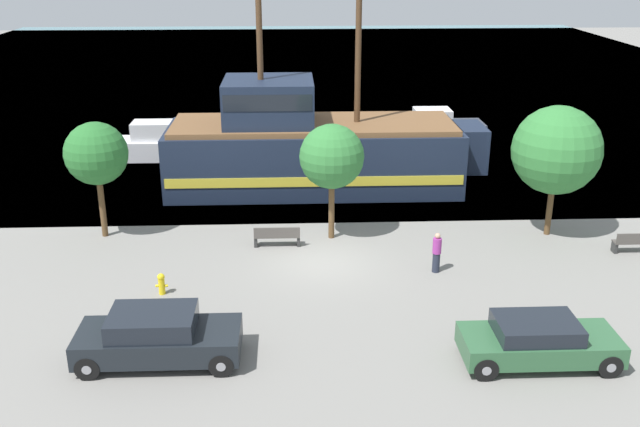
% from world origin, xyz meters
% --- Properties ---
extents(ground_plane, '(160.00, 160.00, 0.00)m').
position_xyz_m(ground_plane, '(0.00, 0.00, 0.00)').
color(ground_plane, gray).
extents(water_surface, '(80.00, 80.00, 0.00)m').
position_xyz_m(water_surface, '(0.00, 44.00, 0.00)').
color(water_surface, slate).
rests_on(water_surface, ground).
extents(pirate_ship, '(15.31, 4.88, 12.08)m').
position_xyz_m(pirate_ship, '(-0.18, 8.88, 2.02)').
color(pirate_ship, '#192338').
rests_on(pirate_ship, water_surface).
extents(moored_boat_dockside, '(5.48, 2.22, 1.90)m').
position_xyz_m(moored_boat_dockside, '(7.83, 17.82, 0.72)').
color(moored_boat_dockside, '#2D333D').
rests_on(moored_boat_dockside, water_surface).
extents(moored_boat_outer, '(7.45, 2.00, 2.08)m').
position_xyz_m(moored_boat_outer, '(-7.99, 14.42, 0.78)').
color(moored_boat_outer, silver).
rests_on(moored_boat_outer, water_surface).
extents(parked_car_curb_front, '(4.43, 1.88, 1.36)m').
position_xyz_m(parked_car_curb_front, '(5.79, -7.18, 0.69)').
color(parked_car_curb_front, '#2D5B38').
rests_on(parked_car_curb_front, ground_plane).
extents(parked_car_curb_mid, '(4.64, 1.99, 1.55)m').
position_xyz_m(parked_car_curb_mid, '(-5.04, -6.62, 0.77)').
color(parked_car_curb_mid, black).
rests_on(parked_car_curb_mid, ground_plane).
extents(fire_hydrant, '(0.42, 0.25, 0.76)m').
position_xyz_m(fire_hydrant, '(-5.65, -2.41, 0.41)').
color(fire_hydrant, yellow).
rests_on(fire_hydrant, ground_plane).
extents(bench_promenade_east, '(1.77, 0.45, 0.85)m').
position_xyz_m(bench_promenade_east, '(12.21, 0.34, 0.44)').
color(bench_promenade_east, '#4C4742').
rests_on(bench_promenade_east, ground_plane).
extents(bench_promenade_west, '(1.82, 0.45, 0.85)m').
position_xyz_m(bench_promenade_west, '(-1.76, 1.54, 0.44)').
color(bench_promenade_west, '#4C4742').
rests_on(bench_promenade_west, ground_plane).
extents(pedestrian_walking_near, '(0.32, 0.32, 1.52)m').
position_xyz_m(pedestrian_walking_near, '(4.08, -1.05, 0.76)').
color(pedestrian_walking_near, '#232838').
rests_on(pedestrian_walking_near, ground_plane).
extents(tree_row_east, '(2.50, 2.50, 4.77)m').
position_xyz_m(tree_row_east, '(-8.86, 2.97, 3.49)').
color(tree_row_east, brown).
rests_on(tree_row_east, ground_plane).
extents(tree_row_mideast, '(2.57, 2.57, 4.73)m').
position_xyz_m(tree_row_mideast, '(0.45, 2.39, 3.43)').
color(tree_row_mideast, brown).
rests_on(tree_row_mideast, ground_plane).
extents(tree_row_midwest, '(3.55, 3.55, 5.37)m').
position_xyz_m(tree_row_midwest, '(9.40, 2.38, 3.59)').
color(tree_row_midwest, brown).
rests_on(tree_row_midwest, ground_plane).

